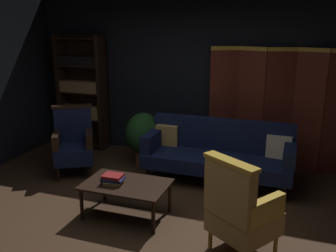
{
  "coord_description": "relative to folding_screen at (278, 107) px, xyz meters",
  "views": [
    {
      "loc": [
        1.54,
        -3.56,
        2.24
      ],
      "look_at": [
        0.0,
        0.8,
        0.95
      ],
      "focal_mm": 39.43,
      "sensor_mm": 36.0,
      "label": 1
    }
  ],
  "objects": [
    {
      "name": "potted_plant",
      "position": [
        -2.01,
        -0.63,
        -0.48
      ],
      "size": [
        0.58,
        0.58,
        0.87
      ],
      "color": "brown",
      "rests_on": "ground_plane"
    },
    {
      "name": "coffee_table",
      "position": [
        -1.56,
        -2.22,
        -0.61
      ],
      "size": [
        1.0,
        0.64,
        0.42
      ],
      "color": "black",
      "rests_on": "ground_plane"
    },
    {
      "name": "book_navy_cloth",
      "position": [
        -1.7,
        -2.27,
        -0.51
      ],
      "size": [
        0.28,
        0.21,
        0.03
      ],
      "primitive_type": "cube",
      "rotation": [
        0.0,
        0.0,
        0.13
      ],
      "color": "navy",
      "rests_on": "book_tan_leather"
    },
    {
      "name": "bookshelf",
      "position": [
        -3.45,
        -0.08,
        0.06
      ],
      "size": [
        0.9,
        0.32,
        2.05
      ],
      "color": "black",
      "rests_on": "ground_plane"
    },
    {
      "name": "velvet_couch",
      "position": [
        -0.75,
        -0.82,
        -0.53
      ],
      "size": [
        2.12,
        0.78,
        0.88
      ],
      "color": "black",
      "rests_on": "ground_plane"
    },
    {
      "name": "armchair_wing_left",
      "position": [
        -2.89,
        -1.29,
        -0.5
      ],
      "size": [
        0.79,
        0.79,
        1.04
      ],
      "color": "black",
      "rests_on": "ground_plane"
    },
    {
      "name": "ground_plane",
      "position": [
        -1.3,
        -2.27,
        -0.99
      ],
      "size": [
        10.0,
        10.0,
        0.0
      ],
      "primitive_type": "plane",
      "color": "#3D2819"
    },
    {
      "name": "book_tan_leather",
      "position": [
        -1.7,
        -2.27,
        -0.55
      ],
      "size": [
        0.23,
        0.24,
        0.04
      ],
      "primitive_type": "cube",
      "rotation": [
        0.0,
        0.0,
        0.22
      ],
      "color": "#9E7A47",
      "rests_on": "coffee_table"
    },
    {
      "name": "back_wall",
      "position": [
        -1.3,
        0.18,
        0.41
      ],
      "size": [
        7.2,
        0.1,
        2.8
      ],
      "primitive_type": "cube",
      "color": "black",
      "rests_on": "ground_plane"
    },
    {
      "name": "book_red_leather",
      "position": [
        -1.7,
        -2.27,
        -0.47
      ],
      "size": [
        0.23,
        0.18,
        0.04
      ],
      "primitive_type": "cube",
      "rotation": [
        0.0,
        0.0,
        0.03
      ],
      "color": "maroon",
      "rests_on": "book_navy_cloth"
    },
    {
      "name": "folding_screen",
      "position": [
        0.0,
        0.0,
        0.0
      ],
      "size": [
        2.15,
        0.28,
        1.9
      ],
      "color": "#5B2319",
      "rests_on": "ground_plane"
    },
    {
      "name": "armchair_gilt_accent",
      "position": [
        -0.17,
        -2.55,
        -0.5
      ],
      "size": [
        0.8,
        0.8,
        1.04
      ],
      "color": "gold",
      "rests_on": "ground_plane"
    }
  ]
}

